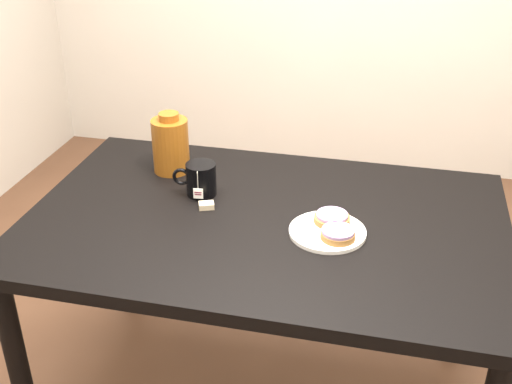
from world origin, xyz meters
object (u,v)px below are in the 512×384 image
bagel_front (338,234)px  teabag_pouch (206,205)px  bagel_back (332,218)px  mug (200,179)px  plate (327,231)px  bagel_package (171,145)px  table (265,242)px

bagel_front → teabag_pouch: (-0.41, 0.10, -0.02)m
bagel_back → mug: mug is taller
plate → mug: size_ratio=1.52×
bagel_package → mug: bearing=-43.6°
bagel_front → mug: size_ratio=0.70×
bagel_front → bagel_package: bagel_package is taller
bagel_back → bagel_front: 0.09m
mug → bagel_package: bagel_package is taller
plate → bagel_package: size_ratio=1.06×
teabag_pouch → bagel_package: bagel_package is taller
bagel_front → teabag_pouch: size_ratio=2.22×
table → bagel_back: bearing=0.9°
plate → bagel_back: (0.01, 0.05, 0.02)m
bagel_back → mug: (-0.42, 0.10, 0.03)m
table → mug: bearing=156.4°
table → bagel_package: bearing=147.5°
table → teabag_pouch: 0.21m
bagel_back → bagel_package: bearing=157.5°
table → bagel_back: bagel_back is taller
mug → teabag_pouch: 0.10m
teabag_pouch → bagel_back: bearing=-2.2°
bagel_back → bagel_package: size_ratio=0.59×
bagel_front → bagel_package: size_ratio=0.49×
bagel_back → teabag_pouch: (-0.38, 0.01, -0.02)m
mug → teabag_pouch: size_ratio=3.18×
teabag_pouch → plate: bearing=-9.4°
table → mug: (-0.23, 0.10, 0.14)m
table → plate: plate is taller
table → bagel_front: bearing=-19.6°
bagel_front → bagel_package: 0.68m
teabag_pouch → bagel_front: bearing=-13.3°
bagel_back → plate: bearing=-96.9°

